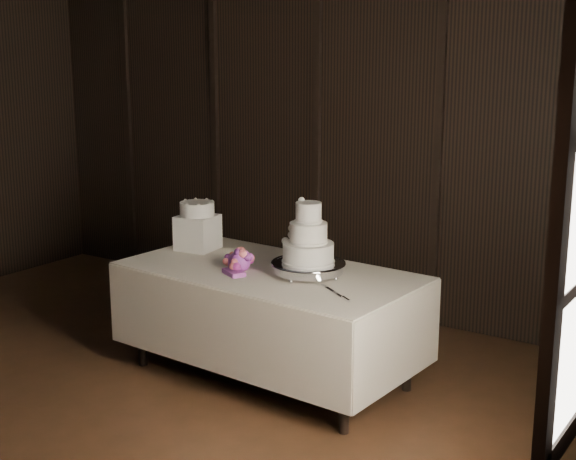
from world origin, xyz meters
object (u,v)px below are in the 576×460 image
Objects in this scene: bouquet at (239,261)px; small_cake at (197,209)px; cake_stand at (308,269)px; box_pedestal at (198,232)px; display_table at (269,319)px; wedding_cake at (303,239)px.

bouquet is 1.51× the size of small_cake.
box_pedestal reaches higher than cake_stand.
bouquet is at bearing -145.87° from display_table.
display_table is at bearing -12.86° from small_cake.
small_cake is at bearing -172.26° from wedding_cake.
small_cake is at bearing 170.70° from display_table.
bouquet is at bearing -165.53° from cake_stand.
wedding_cake reaches higher than bouquet.
display_table is 0.65m from wedding_cake.
small_cake reaches higher than cake_stand.
bouquet is at bearing -149.41° from wedding_cake.
display_table is 5.21× the size of wedding_cake.
box_pedestal is at bearing 171.65° from cake_stand.
wedding_cake reaches higher than display_table.
wedding_cake is 1.58× the size of small_cake.
cake_stand is 1.86× the size of box_pedestal.
display_table is at bearing -162.41° from wedding_cake.
small_cake is (-0.58, 0.27, 0.24)m from bouquet.
box_pedestal is at bearing -172.26° from wedding_cake.
cake_stand is 1.09m from small_cake.
cake_stand is at bearing 7.08° from display_table.
bouquet reaches higher than display_table.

